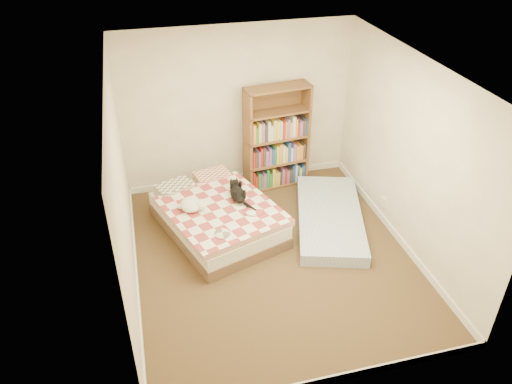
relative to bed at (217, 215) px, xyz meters
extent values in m
cube|color=#482F1E|center=(0.59, -0.78, -0.22)|extent=(3.50, 4.00, 0.01)
cube|color=white|center=(0.59, -0.78, 2.28)|extent=(3.50, 4.00, 0.01)
cube|color=beige|center=(0.59, 1.22, 1.03)|extent=(3.50, 0.01, 2.50)
cube|color=beige|center=(0.59, -2.78, 1.03)|extent=(3.50, 0.01, 2.50)
cube|color=beige|center=(-1.16, -0.78, 1.03)|extent=(0.01, 4.00, 2.50)
cube|color=beige|center=(2.34, -0.78, 1.03)|extent=(0.01, 4.00, 2.50)
cube|color=white|center=(0.59, 1.21, -0.17)|extent=(3.50, 0.02, 0.10)
cube|color=white|center=(0.59, -2.77, -0.17)|extent=(3.50, 0.02, 0.10)
cube|color=white|center=(-1.15, -0.78, -0.17)|extent=(0.02, 4.00, 0.10)
cube|color=white|center=(2.33, -0.78, -0.17)|extent=(0.02, 4.00, 0.10)
cube|color=white|center=(2.32, -0.38, 0.08)|extent=(0.03, 0.09, 0.13)
cube|color=brown|center=(0.00, -0.03, -0.14)|extent=(1.80, 2.14, 0.16)
cube|color=silver|center=(0.00, -0.03, 0.03)|extent=(1.76, 2.10, 0.18)
cube|color=#A93F41|center=(0.00, -0.03, 0.17)|extent=(1.75, 1.85, 0.09)
cube|color=#6B615B|center=(-0.30, 0.66, 0.20)|extent=(0.58, 0.46, 0.14)
cube|color=#A93F41|center=(0.30, 0.66, 0.20)|extent=(0.58, 0.46, 0.14)
cube|color=brown|center=(0.66, 0.95, 0.60)|extent=(0.08, 0.33, 1.64)
cube|color=brown|center=(1.60, 0.95, 0.60)|extent=(0.08, 0.33, 1.64)
cube|color=brown|center=(1.13, 1.11, 0.60)|extent=(0.98, 0.14, 1.64)
cube|color=brown|center=(1.13, 0.95, -0.20)|extent=(1.02, 0.44, 0.03)
cube|color=brown|center=(1.13, 0.95, 0.61)|extent=(1.02, 0.44, 0.03)
cube|color=brown|center=(1.13, 0.95, 1.40)|extent=(1.02, 0.44, 0.03)
cube|color=#7892C8|center=(1.58, -0.26, -0.13)|extent=(1.42, 2.13, 0.18)
ellipsoid|color=black|center=(0.31, 0.03, 0.29)|extent=(0.20, 0.45, 0.14)
sphere|color=black|center=(0.31, 0.27, 0.30)|extent=(0.14, 0.14, 0.14)
cone|color=black|center=(0.27, 0.30, 0.36)|extent=(0.05, 0.05, 0.05)
cone|color=black|center=(0.35, 0.30, 0.36)|extent=(0.05, 0.05, 0.05)
cylinder|color=black|center=(0.42, -0.26, 0.25)|extent=(0.05, 0.25, 0.05)
ellipsoid|color=white|center=(-0.35, -0.08, 0.29)|extent=(0.36, 0.38, 0.15)
sphere|color=white|center=(-0.26, -0.18, 0.31)|extent=(0.15, 0.15, 0.12)
sphere|color=white|center=(-0.22, -0.22, 0.29)|extent=(0.07, 0.07, 0.05)
sphere|color=white|center=(-0.48, -0.02, 0.28)|extent=(0.09, 0.09, 0.07)
camera|label=1|loc=(-0.87, -5.61, 4.00)|focal=35.00mm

